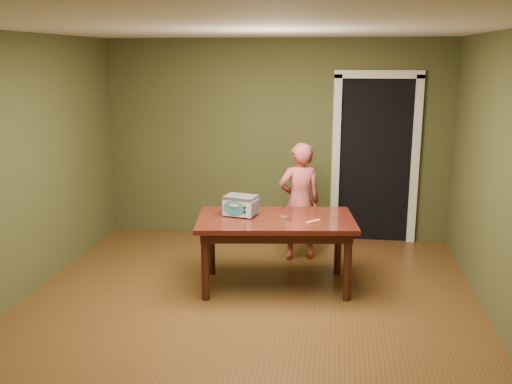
% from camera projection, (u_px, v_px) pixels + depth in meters
% --- Properties ---
extents(floor, '(5.00, 5.00, 0.00)m').
position_uv_depth(floor, '(245.00, 315.00, 5.35)').
color(floor, brown).
rests_on(floor, ground).
extents(room_shell, '(4.52, 5.02, 2.61)m').
position_uv_depth(room_shell, '(244.00, 134.00, 4.96)').
color(room_shell, '#474927').
rests_on(room_shell, ground).
extents(doorway, '(1.10, 0.66, 2.25)m').
position_uv_depth(doorway, '(374.00, 157.00, 7.61)').
color(doorway, black).
rests_on(doorway, ground).
extents(dining_table, '(1.70, 1.10, 0.75)m').
position_uv_depth(dining_table, '(276.00, 227.00, 5.87)').
color(dining_table, black).
rests_on(dining_table, floor).
extents(toy_oven, '(0.38, 0.30, 0.21)m').
position_uv_depth(toy_oven, '(241.00, 205.00, 5.91)').
color(toy_oven, '#4C4F54').
rests_on(toy_oven, dining_table).
extents(baking_pan, '(0.10, 0.10, 0.02)m').
position_uv_depth(baking_pan, '(284.00, 217.00, 5.82)').
color(baking_pan, silver).
rests_on(baking_pan, dining_table).
extents(spatula, '(0.14, 0.15, 0.01)m').
position_uv_depth(spatula, '(313.00, 221.00, 5.72)').
color(spatula, '#EDE167').
rests_on(spatula, dining_table).
extents(child, '(0.60, 0.49, 1.40)m').
position_uv_depth(child, '(300.00, 202.00, 6.70)').
color(child, '#C0504F').
rests_on(child, floor).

